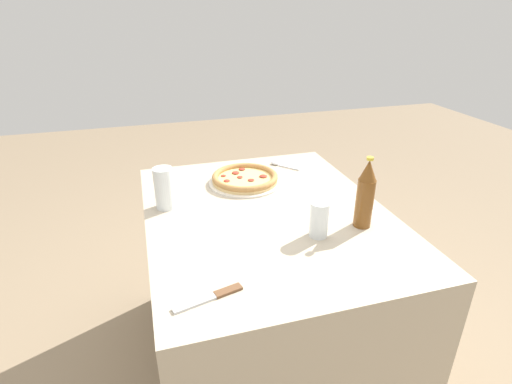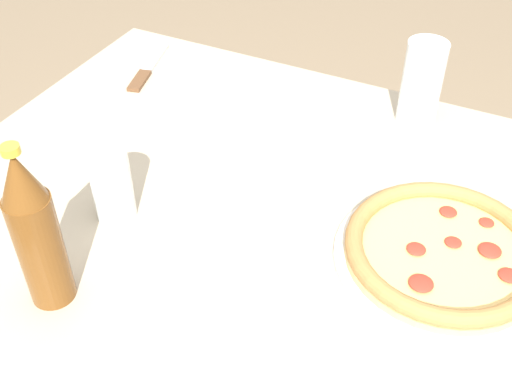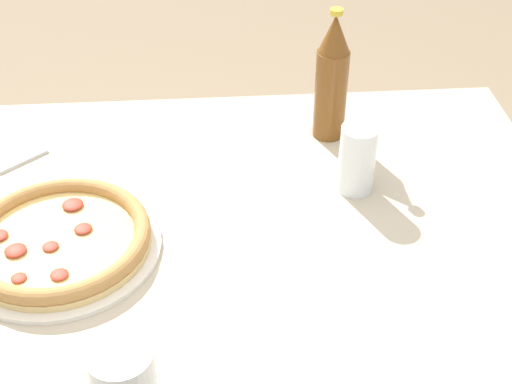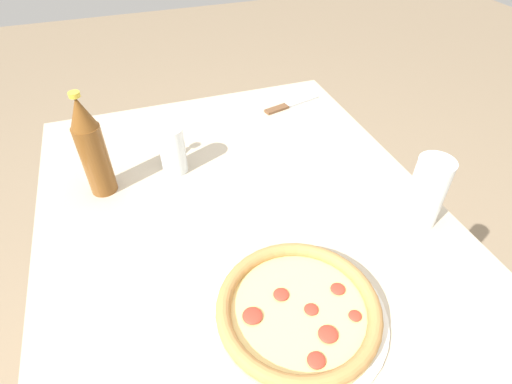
{
  "view_description": "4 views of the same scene",
  "coord_description": "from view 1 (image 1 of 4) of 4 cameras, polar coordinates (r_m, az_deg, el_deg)",
  "views": [
    {
      "loc": [
        -1.23,
        0.4,
        1.43
      ],
      "look_at": [
        0.01,
        0.04,
        0.82
      ],
      "focal_mm": 28.0,
      "sensor_mm": 36.0,
      "label": 1
    },
    {
      "loc": [
        0.32,
        -0.68,
        1.41
      ],
      "look_at": [
        -0.01,
        -0.02,
        0.79
      ],
      "focal_mm": 45.0,
      "sensor_mm": 36.0,
      "label": 2
    },
    {
      "loc": [
        0.04,
        0.84,
        1.48
      ],
      "look_at": [
        -0.03,
        -0.03,
        0.81
      ],
      "focal_mm": 50.0,
      "sensor_mm": 36.0,
      "label": 3
    },
    {
      "loc": [
        0.61,
        -0.18,
        1.35
      ],
      "look_at": [
        -0.0,
        0.03,
        0.79
      ],
      "focal_mm": 28.0,
      "sensor_mm": 36.0,
      "label": 4
    }
  ],
  "objects": [
    {
      "name": "pizza_veggie",
      "position": [
        1.69,
        -1.59,
        1.92
      ],
      "size": [
        0.31,
        0.31,
        0.04
      ],
      "color": "silver",
      "rests_on": "table"
    },
    {
      "name": "spoon",
      "position": [
        1.88,
        3.5,
        3.95
      ],
      "size": [
        0.13,
        0.12,
        0.02
      ],
      "color": "silver",
      "rests_on": "table"
    },
    {
      "name": "knife",
      "position": [
        1.08,
        -6.36,
        -14.67
      ],
      "size": [
        0.07,
        0.19,
        0.01
      ],
      "color": "brown",
      "rests_on": "table"
    },
    {
      "name": "ground_plane",
      "position": [
        1.93,
        1.31,
        -22.54
      ],
      "size": [
        8.0,
        8.0,
        0.0
      ],
      "primitive_type": "plane",
      "color": "#847056"
    },
    {
      "name": "beer_bottle",
      "position": [
        1.37,
        15.37,
        -0.33
      ],
      "size": [
        0.06,
        0.06,
        0.25
      ],
      "color": "brown",
      "rests_on": "table"
    },
    {
      "name": "glass_cola",
      "position": [
        1.31,
        9.0,
        -4.08
      ],
      "size": [
        0.06,
        0.06,
        0.12
      ],
      "color": "white",
      "rests_on": "table"
    },
    {
      "name": "table",
      "position": [
        1.67,
        1.43,
        -14.05
      ],
      "size": [
        1.1,
        0.87,
        0.74
      ],
      "color": "#B7A88E",
      "rests_on": "ground_plane"
    },
    {
      "name": "glass_orange_juice",
      "position": [
        1.5,
        -12.95,
        0.38
      ],
      "size": [
        0.07,
        0.07,
        0.16
      ],
      "color": "white",
      "rests_on": "table"
    }
  ]
}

